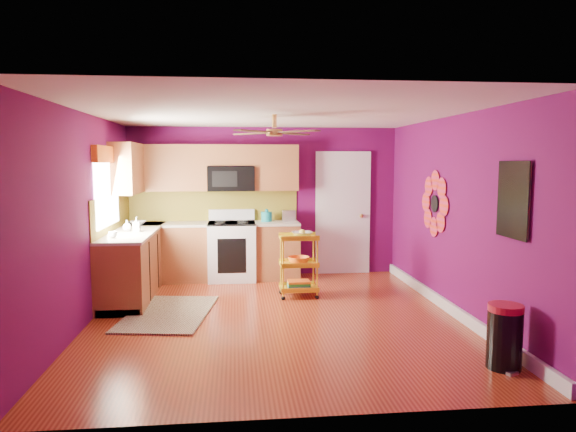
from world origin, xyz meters
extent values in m
plane|color=maroon|center=(0.00, 0.00, 0.00)|extent=(5.00, 5.00, 0.00)
cube|color=#5C0A4A|center=(0.00, 2.50, 1.25)|extent=(4.50, 0.04, 2.50)
cube|color=#5C0A4A|center=(0.00, -2.50, 1.25)|extent=(4.50, 0.04, 2.50)
cube|color=#5C0A4A|center=(-2.25, 0.00, 1.25)|extent=(0.04, 5.00, 2.50)
cube|color=#5C0A4A|center=(2.25, 0.00, 1.25)|extent=(0.04, 5.00, 2.50)
cube|color=silver|center=(0.00, 0.00, 2.50)|extent=(4.50, 5.00, 0.04)
cube|color=white|center=(2.22, 0.00, 0.07)|extent=(0.05, 4.90, 0.14)
cube|color=brown|center=(-1.95, 1.35, 0.45)|extent=(0.60, 2.30, 0.90)
cube|color=brown|center=(-0.85, 2.20, 0.45)|extent=(2.80, 0.60, 0.90)
cube|color=beige|center=(-1.95, 1.35, 0.92)|extent=(0.63, 2.30, 0.04)
cube|color=beige|center=(-0.85, 2.20, 0.92)|extent=(2.80, 0.63, 0.04)
cube|color=black|center=(-1.95, 1.35, 0.05)|extent=(0.54, 2.30, 0.10)
cube|color=black|center=(-0.85, 2.20, 0.05)|extent=(2.80, 0.54, 0.10)
cube|color=white|center=(-0.55, 2.17, 0.46)|extent=(0.76, 0.66, 0.92)
cube|color=black|center=(-0.55, 2.17, 0.93)|extent=(0.76, 0.62, 0.03)
cube|color=white|center=(-0.55, 2.45, 1.04)|extent=(0.76, 0.06, 0.18)
cube|color=black|center=(-0.55, 1.84, 0.45)|extent=(0.45, 0.02, 0.55)
cube|color=brown|center=(-1.59, 2.33, 1.83)|extent=(1.32, 0.33, 0.75)
cube|color=brown|center=(0.19, 2.33, 1.83)|extent=(0.72, 0.33, 0.75)
cube|color=brown|center=(-0.55, 2.33, 2.03)|extent=(0.76, 0.33, 0.34)
cube|color=brown|center=(-2.08, 1.85, 1.83)|extent=(0.33, 1.30, 0.75)
cube|color=black|center=(-0.55, 2.30, 1.65)|extent=(0.76, 0.38, 0.40)
cube|color=brown|center=(-0.85, 2.49, 1.20)|extent=(2.80, 0.01, 0.51)
cube|color=brown|center=(-2.24, 1.35, 1.20)|extent=(0.01, 2.30, 0.51)
cube|color=white|center=(-2.23, 1.05, 1.55)|extent=(0.03, 1.20, 1.00)
cube|color=orange|center=(-2.20, 1.05, 2.02)|extent=(0.08, 1.35, 0.22)
cube|color=white|center=(1.35, 2.48, 1.02)|extent=(0.85, 0.04, 2.05)
cube|color=white|center=(1.35, 2.46, 1.02)|extent=(0.95, 0.02, 2.15)
sphere|color=#BF8C3F|center=(1.67, 2.42, 1.00)|extent=(0.07, 0.07, 0.07)
cylinder|color=black|center=(2.23, 0.60, 1.35)|extent=(0.01, 0.24, 0.24)
cube|color=teal|center=(2.23, -1.40, 1.55)|extent=(0.03, 0.52, 0.72)
cube|color=black|center=(2.21, -1.40, 1.55)|extent=(0.01, 0.56, 0.76)
cylinder|color=#BF8C3F|center=(0.00, 0.20, 2.42)|extent=(0.06, 0.06, 0.16)
cylinder|color=#BF8C3F|center=(0.00, 0.20, 2.28)|extent=(0.20, 0.20, 0.08)
cube|color=#4C2D19|center=(0.27, 0.47, 2.28)|extent=(0.47, 0.47, 0.01)
cube|color=#4C2D19|center=(-0.27, 0.47, 2.28)|extent=(0.47, 0.47, 0.01)
cube|color=#4C2D19|center=(-0.27, -0.07, 2.28)|extent=(0.47, 0.47, 0.01)
cube|color=#4C2D19|center=(0.27, -0.07, 2.28)|extent=(0.47, 0.47, 0.01)
cube|color=#301F10|center=(-1.34, 0.29, 0.01)|extent=(1.21, 1.73, 0.02)
cylinder|color=yellow|center=(0.16, 0.81, 0.45)|extent=(0.02, 0.02, 0.83)
cylinder|color=yellow|center=(0.64, 0.81, 0.45)|extent=(0.02, 0.02, 0.83)
cylinder|color=yellow|center=(0.16, 1.14, 0.45)|extent=(0.02, 0.02, 0.83)
cylinder|color=yellow|center=(0.64, 1.14, 0.45)|extent=(0.02, 0.02, 0.83)
sphere|color=black|center=(0.16, 0.81, 0.03)|extent=(0.06, 0.06, 0.06)
sphere|color=black|center=(0.64, 0.81, 0.03)|extent=(0.06, 0.06, 0.06)
sphere|color=black|center=(0.16, 1.14, 0.03)|extent=(0.06, 0.06, 0.06)
sphere|color=black|center=(0.64, 1.14, 0.03)|extent=(0.06, 0.06, 0.06)
cube|color=yellow|center=(0.40, 0.98, 0.85)|extent=(0.54, 0.39, 0.03)
cube|color=yellow|center=(0.40, 0.98, 0.47)|extent=(0.54, 0.39, 0.03)
cube|color=yellow|center=(0.40, 0.98, 0.12)|extent=(0.54, 0.39, 0.03)
imported|color=beige|center=(0.45, 0.98, 0.90)|extent=(0.30, 0.30, 0.07)
sphere|color=yellow|center=(0.45, 0.98, 0.92)|extent=(0.10, 0.10, 0.10)
imported|color=orange|center=(0.40, 0.98, 0.53)|extent=(0.31, 0.31, 0.10)
cube|color=navy|center=(0.40, 0.98, 0.15)|extent=(0.31, 0.24, 0.04)
cube|color=#267233|center=(0.40, 0.98, 0.19)|extent=(0.31, 0.24, 0.03)
cube|color=orange|center=(0.40, 0.98, 0.22)|extent=(0.31, 0.24, 0.03)
cylinder|color=black|center=(1.99, -1.76, 0.27)|extent=(0.42, 0.42, 0.54)
cylinder|color=#A41729|center=(1.99, -1.76, 0.58)|extent=(0.32, 0.32, 0.06)
cube|color=beige|center=(1.99, -1.92, 0.01)|extent=(0.12, 0.09, 0.03)
cylinder|color=#128487|center=(0.03, 2.27, 1.02)|extent=(0.18, 0.18, 0.16)
sphere|color=#128487|center=(0.03, 2.27, 1.12)|extent=(0.06, 0.06, 0.06)
cube|color=beige|center=(0.40, 2.29, 1.03)|extent=(0.22, 0.15, 0.18)
imported|color=#EA3F72|center=(-1.88, 1.20, 1.04)|extent=(0.09, 0.10, 0.21)
imported|color=white|center=(-2.02, 1.28, 1.02)|extent=(0.12, 0.12, 0.16)
imported|color=white|center=(-2.01, 2.02, 0.97)|extent=(0.25, 0.25, 0.06)
imported|color=white|center=(-2.07, 0.61, 0.98)|extent=(0.11, 0.11, 0.09)
camera|label=1|loc=(-0.49, -6.15, 1.92)|focal=32.00mm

